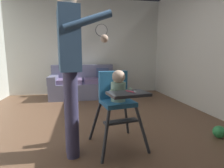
{
  "coord_description": "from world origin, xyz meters",
  "views": [
    {
      "loc": [
        -0.19,
        -2.29,
        1.08
      ],
      "look_at": [
        0.17,
        -0.35,
        0.77
      ],
      "focal_mm": 27.72,
      "sensor_mm": 36.0,
      "label": 1
    }
  ],
  "objects_px": {
    "high_chair": "(118,94)",
    "wall_clock": "(101,30)",
    "couch": "(84,85)",
    "adult_standing": "(70,66)",
    "toy_ball": "(219,132)"
  },
  "relations": [
    {
      "from": "couch",
      "to": "adult_standing",
      "type": "relative_size",
      "value": 0.99
    },
    {
      "from": "high_chair",
      "to": "adult_standing",
      "type": "bearing_deg",
      "value": -91.15
    },
    {
      "from": "toy_ball",
      "to": "couch",
      "type": "bearing_deg",
      "value": 121.98
    },
    {
      "from": "adult_standing",
      "to": "wall_clock",
      "type": "xyz_separation_m",
      "value": [
        0.74,
        3.33,
        0.86
      ]
    },
    {
      "from": "high_chair",
      "to": "wall_clock",
      "type": "bearing_deg",
      "value": 166.51
    },
    {
      "from": "couch",
      "to": "high_chair",
      "type": "bearing_deg",
      "value": 7.29
    },
    {
      "from": "couch",
      "to": "adult_standing",
      "type": "distance_m",
      "value": 2.93
    },
    {
      "from": "couch",
      "to": "toy_ball",
      "type": "distance_m",
      "value": 3.32
    },
    {
      "from": "toy_ball",
      "to": "wall_clock",
      "type": "height_order",
      "value": "wall_clock"
    },
    {
      "from": "couch",
      "to": "toy_ball",
      "type": "bearing_deg",
      "value": 31.98
    },
    {
      "from": "high_chair",
      "to": "wall_clock",
      "type": "distance_m",
      "value": 3.47
    },
    {
      "from": "adult_standing",
      "to": "wall_clock",
      "type": "height_order",
      "value": "wall_clock"
    },
    {
      "from": "couch",
      "to": "wall_clock",
      "type": "height_order",
      "value": "wall_clock"
    },
    {
      "from": "couch",
      "to": "wall_clock",
      "type": "bearing_deg",
      "value": 130.26
    },
    {
      "from": "couch",
      "to": "wall_clock",
      "type": "xyz_separation_m",
      "value": [
        0.56,
        0.48,
        1.52
      ]
    }
  ]
}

